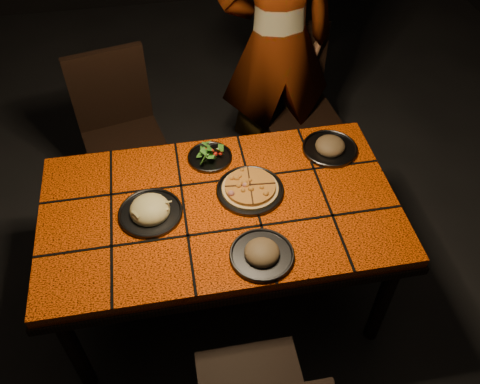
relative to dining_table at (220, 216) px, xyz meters
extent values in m
cube|color=black|center=(0.00, 0.00, -0.69)|extent=(6.00, 7.00, 0.04)
cube|color=#E24607|center=(0.00, 0.00, 0.05)|extent=(1.60, 0.90, 0.05)
cube|color=black|center=(0.00, 0.00, 0.01)|extent=(1.62, 0.92, 0.04)
cylinder|color=black|center=(-0.72, -0.37, -0.34)|extent=(0.07, 0.07, 0.66)
cylinder|color=black|center=(0.72, -0.37, -0.34)|extent=(0.07, 0.07, 0.66)
cylinder|color=black|center=(-0.72, 0.37, -0.34)|extent=(0.07, 0.07, 0.66)
cylinder|color=black|center=(0.72, 0.37, -0.34)|extent=(0.07, 0.07, 0.66)
cylinder|color=black|center=(0.18, -0.58, -0.46)|extent=(0.04, 0.04, 0.43)
cube|color=black|center=(-0.44, 0.80, -0.20)|extent=(0.53, 0.53, 0.04)
cube|color=black|center=(-0.49, 1.00, 0.07)|extent=(0.44, 0.14, 0.49)
cylinder|color=black|center=(-0.58, 0.59, -0.44)|extent=(0.04, 0.04, 0.45)
cylinder|color=black|center=(-0.23, 0.67, -0.44)|extent=(0.04, 0.04, 0.45)
cylinder|color=black|center=(-0.66, 0.94, -0.44)|extent=(0.04, 0.04, 0.45)
cylinder|color=black|center=(-0.31, 1.02, -0.44)|extent=(0.04, 0.04, 0.45)
cube|color=black|center=(0.62, 0.88, -0.19)|extent=(0.49, 0.49, 0.04)
cube|color=black|center=(0.60, 1.08, 0.07)|extent=(0.45, 0.09, 0.49)
cylinder|color=black|center=(0.46, 0.69, -0.44)|extent=(0.04, 0.04, 0.46)
cylinder|color=black|center=(0.82, 0.72, -0.44)|extent=(0.04, 0.04, 0.46)
cylinder|color=black|center=(0.42, 1.04, -0.44)|extent=(0.04, 0.04, 0.46)
cylinder|color=black|center=(0.78, 1.08, -0.44)|extent=(0.04, 0.04, 0.46)
imported|color=brown|center=(0.48, 0.99, 0.26)|extent=(0.69, 0.47, 1.86)
cylinder|color=#353539|center=(0.15, 0.06, 0.08)|extent=(0.31, 0.31, 0.01)
torus|color=#353539|center=(0.15, 0.06, 0.09)|extent=(0.31, 0.31, 0.01)
cylinder|color=tan|center=(0.15, 0.06, 0.10)|extent=(0.28, 0.28, 0.01)
cylinder|color=orange|center=(0.15, 0.06, 0.11)|extent=(0.25, 0.25, 0.02)
cylinder|color=#353539|center=(-0.31, 0.00, 0.08)|extent=(0.28, 0.28, 0.01)
torus|color=#353539|center=(-0.31, 0.00, 0.09)|extent=(0.29, 0.29, 0.01)
ellipsoid|color=beige|center=(-0.31, 0.00, 0.11)|extent=(0.17, 0.17, 0.09)
cylinder|color=#353539|center=(0.00, 0.31, 0.08)|extent=(0.22, 0.22, 0.01)
torus|color=#353539|center=(0.00, 0.31, 0.09)|extent=(0.22, 0.22, 0.01)
cylinder|color=#353539|center=(0.13, -0.31, 0.08)|extent=(0.27, 0.27, 0.01)
torus|color=#353539|center=(0.13, -0.31, 0.09)|extent=(0.27, 0.27, 0.01)
ellipsoid|color=brown|center=(0.13, -0.31, 0.11)|extent=(0.16, 0.16, 0.09)
cylinder|color=#353539|center=(0.59, 0.27, 0.08)|extent=(0.27, 0.27, 0.01)
torus|color=#353539|center=(0.59, 0.27, 0.09)|extent=(0.27, 0.27, 0.01)
ellipsoid|color=brown|center=(0.59, 0.27, 0.11)|extent=(0.16, 0.16, 0.09)
camera|label=1|loc=(-0.18, -1.51, 1.78)|focal=38.00mm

